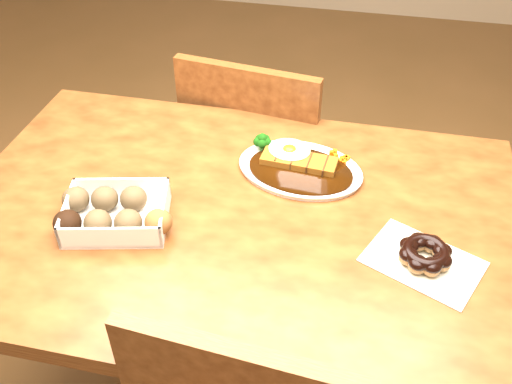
% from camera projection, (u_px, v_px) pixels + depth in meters
% --- Properties ---
extents(table, '(1.20, 0.80, 0.75)m').
position_uv_depth(table, '(236.00, 245.00, 1.27)').
color(table, '#4A220E').
rests_on(table, ground).
extents(chair_far, '(0.47, 0.47, 0.87)m').
position_uv_depth(chair_far, '(262.00, 163.00, 1.79)').
color(chair_far, '#4A220E').
rests_on(chair_far, ground).
extents(katsu_curry_plate, '(0.31, 0.24, 0.06)m').
position_uv_depth(katsu_curry_plate, '(299.00, 165.00, 1.31)').
color(katsu_curry_plate, white).
rests_on(katsu_curry_plate, table).
extents(donut_box, '(0.25, 0.20, 0.06)m').
position_uv_depth(donut_box, '(114.00, 212.00, 1.16)').
color(donut_box, white).
rests_on(donut_box, table).
extents(pon_de_ring, '(0.25, 0.22, 0.04)m').
position_uv_depth(pon_de_ring, '(425.00, 255.00, 1.08)').
color(pon_de_ring, silver).
rests_on(pon_de_ring, table).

